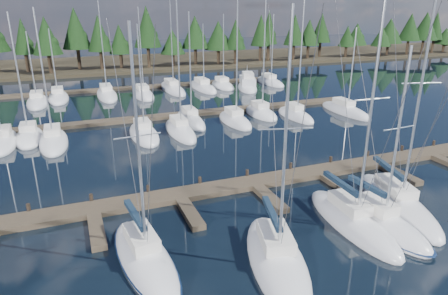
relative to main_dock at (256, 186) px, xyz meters
name	(u,v)px	position (x,y,z in m)	size (l,w,h in m)	color
ground	(204,140)	(0.00, 12.64, -0.20)	(260.00, 260.00, 0.00)	black
far_shore	(123,64)	(0.00, 72.64, 0.10)	(220.00, 30.00, 0.60)	#31291B
main_dock	(256,186)	(0.00, 0.00, 0.00)	(44.00, 6.13, 0.90)	#483D2D
back_docks	(161,99)	(0.00, 32.23, 0.00)	(50.00, 21.80, 0.40)	#483D2D
front_sailboat_1	(145,258)	(-9.78, -6.27, 0.08)	(3.57, 9.08, 13.50)	silver
front_sailboat_2	(276,258)	(-3.07, -8.94, 0.08)	(5.12, 9.32, 14.20)	silver
front_sailboat_3	(352,221)	(3.34, -7.17, 0.10)	(3.09, 9.26, 15.16)	silver
front_sailboat_4	(379,222)	(4.85, -7.92, 0.07)	(3.19, 8.34, 12.10)	silver
front_sailboat_5	(397,203)	(7.85, -6.31, 0.09)	(5.37, 10.43, 16.00)	silver
back_sailboat_rows	(167,105)	(-0.14, 28.11, 0.06)	(43.36, 33.71, 16.52)	silver
motor_yacht_right	(247,86)	(15.66, 35.85, 0.30)	(5.86, 9.74, 4.62)	silver
tree_line	(114,37)	(-2.49, 62.88, 6.99)	(183.78, 12.11, 12.71)	black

